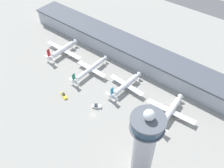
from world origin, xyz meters
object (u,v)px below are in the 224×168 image
object	(u,v)px
airplane_gate_charlie	(126,85)
service_truck_catering	(64,95)
airplane_gate_alpha	(63,50)
control_tower	(144,144)
service_truck_fuel	(97,106)
airplane_gate_bravo	(91,69)
airplane_gate_delta	(170,111)

from	to	relation	value
airplane_gate_charlie	service_truck_catering	xyz separation A→B (m)	(-33.03, -36.57, -3.68)
service_truck_catering	airplane_gate_alpha	bearing A→B (deg)	136.77
control_tower	service_truck_fuel	xyz separation A→B (m)	(-52.86, 20.37, -27.12)
airplane_gate_alpha	airplane_gate_bravo	bearing A→B (deg)	-5.54
airplane_gate_alpha	airplane_gate_charlie	world-z (taller)	airplane_gate_alpha
airplane_gate_charlie	airplane_gate_delta	size ratio (longest dim) A/B	0.94
service_truck_catering	airplane_gate_bravo	bearing A→B (deg)	93.03
airplane_gate_delta	control_tower	bearing A→B (deg)	-82.10
service_truck_catering	service_truck_fuel	world-z (taller)	service_truck_fuel
control_tower	airplane_gate_delta	world-z (taller)	control_tower
airplane_gate_charlie	service_truck_fuel	size ratio (longest dim) A/B	4.92
airplane_gate_bravo	airplane_gate_charlie	world-z (taller)	airplane_gate_charlie
airplane_gate_delta	service_truck_catering	distance (m)	81.73
airplane_gate_bravo	service_truck_catering	size ratio (longest dim) A/B	4.90
control_tower	airplane_gate_bravo	bearing A→B (deg)	150.65
control_tower	airplane_gate_delta	size ratio (longest dim) A/B	1.48
control_tower	airplane_gate_delta	xyz separation A→B (m)	(-6.67, 48.04, -24.08)
airplane_gate_bravo	service_truck_fuel	distance (m)	39.17
airplane_gate_alpha	control_tower	bearing A→B (deg)	-22.60
airplane_gate_alpha	service_truck_fuel	xyz separation A→B (m)	(66.85, -29.46, -3.73)
control_tower	airplane_gate_alpha	world-z (taller)	control_tower
airplane_gate_charlie	service_truck_fuel	world-z (taller)	airplane_gate_charlie
airplane_gate_alpha	airplane_gate_delta	distance (m)	113.06
airplane_gate_charlie	service_truck_fuel	distance (m)	29.77
control_tower	airplane_gate_charlie	distance (m)	72.40
control_tower	airplane_gate_charlie	world-z (taller)	control_tower
control_tower	airplane_gate_charlie	size ratio (longest dim) A/B	1.58
service_truck_fuel	airplane_gate_delta	bearing A→B (deg)	30.92
airplane_gate_bravo	service_truck_catering	world-z (taller)	airplane_gate_bravo
service_truck_fuel	airplane_gate_bravo	bearing A→B (deg)	138.59
service_truck_fuel	service_truck_catering	bearing A→B (deg)	-164.70
airplane_gate_charlie	airplane_gate_alpha	bearing A→B (deg)	179.68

